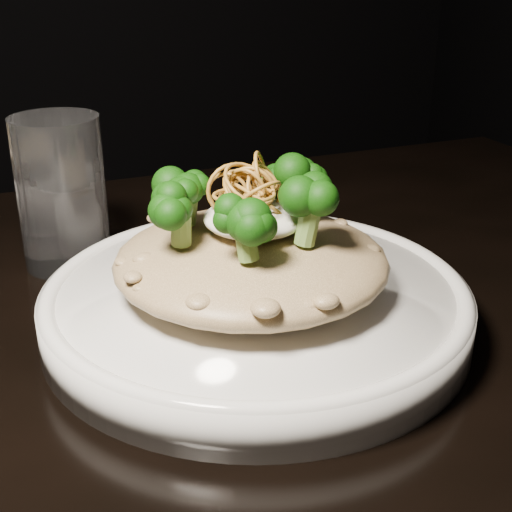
{
  "coord_description": "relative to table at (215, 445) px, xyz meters",
  "views": [
    {
      "loc": [
        -0.13,
        -0.4,
        1.0
      ],
      "look_at": [
        0.04,
        0.02,
        0.81
      ],
      "focal_mm": 50.0,
      "sensor_mm": 36.0,
      "label": 1
    }
  ],
  "objects": [
    {
      "name": "risotto",
      "position": [
        0.04,
        0.02,
        0.14
      ],
      "size": [
        0.19,
        0.19,
        0.04
      ],
      "primitive_type": "ellipsoid",
      "color": "brown",
      "rests_on": "plate"
    },
    {
      "name": "shallots",
      "position": [
        0.04,
        0.02,
        0.19
      ],
      "size": [
        0.05,
        0.05,
        0.03
      ],
      "primitive_type": null,
      "color": "brown",
      "rests_on": "cheese"
    },
    {
      "name": "plate",
      "position": [
        0.04,
        0.02,
        0.1
      ],
      "size": [
        0.3,
        0.3,
        0.03
      ],
      "primitive_type": "cylinder",
      "color": "silver",
      "rests_on": "table"
    },
    {
      "name": "cheese",
      "position": [
        0.04,
        0.02,
        0.17
      ],
      "size": [
        0.07,
        0.07,
        0.02
      ],
      "primitive_type": "ellipsoid",
      "color": "silver",
      "rests_on": "risotto"
    },
    {
      "name": "table",
      "position": [
        0.0,
        0.0,
        0.0
      ],
      "size": [
        1.1,
        0.8,
        0.75
      ],
      "color": "black",
      "rests_on": "ground"
    },
    {
      "name": "drinking_glass",
      "position": [
        -0.07,
        0.18,
        0.15
      ],
      "size": [
        0.08,
        0.08,
        0.13
      ],
      "primitive_type": "cylinder",
      "rotation": [
        0.0,
        0.0,
        0.09
      ],
      "color": "white",
      "rests_on": "table"
    },
    {
      "name": "broccoli",
      "position": [
        0.03,
        0.02,
        0.18
      ],
      "size": [
        0.15,
        0.15,
        0.06
      ],
      "primitive_type": null,
      "color": "black",
      "rests_on": "risotto"
    }
  ]
}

